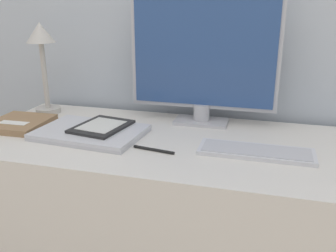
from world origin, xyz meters
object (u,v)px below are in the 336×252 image
ereader (102,126)px  notebook (20,123)px  monitor (203,57)px  desk_lamp (42,49)px  laptop (90,132)px  pen (154,150)px  keyboard (256,151)px

ereader → notebook: (-0.32, -0.01, -0.02)m
monitor → desk_lamp: size_ratio=1.49×
monitor → laptop: bearing=-144.9°
ereader → notebook: ereader is taller
monitor → pen: size_ratio=3.92×
monitor → notebook: size_ratio=2.49×
monitor → notebook: bearing=-161.0°
laptop → ereader: (0.03, 0.03, 0.02)m
keyboard → desk_lamp: (-0.84, 0.22, 0.25)m
monitor → keyboard: size_ratio=1.56×
notebook → desk_lamp: bearing=89.7°
desk_lamp → notebook: 0.30m
ereader → pen: (0.22, -0.10, -0.02)m
notebook → keyboard: bearing=-2.2°
laptop → desk_lamp: (-0.29, 0.20, 0.24)m
desk_lamp → notebook: desk_lamp is taller
notebook → laptop: bearing=-3.8°
monitor → desk_lamp: (-0.63, -0.03, 0.01)m
monitor → keyboard: (0.21, -0.25, -0.24)m
laptop → pen: laptop is taller
keyboard → pen: keyboard is taller
keyboard → notebook: (-0.84, 0.03, 0.00)m
notebook → pen: notebook is taller
keyboard → ereader: bearing=175.8°
monitor → pen: bearing=-105.8°
ereader → keyboard: bearing=-4.2°
laptop → pen: size_ratio=2.69×
keyboard → notebook: notebook is taller
monitor → laptop: 0.47m
laptop → keyboard: bearing=-1.3°
desk_lamp → pen: bearing=-27.3°
desk_lamp → pen: desk_lamp is taller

